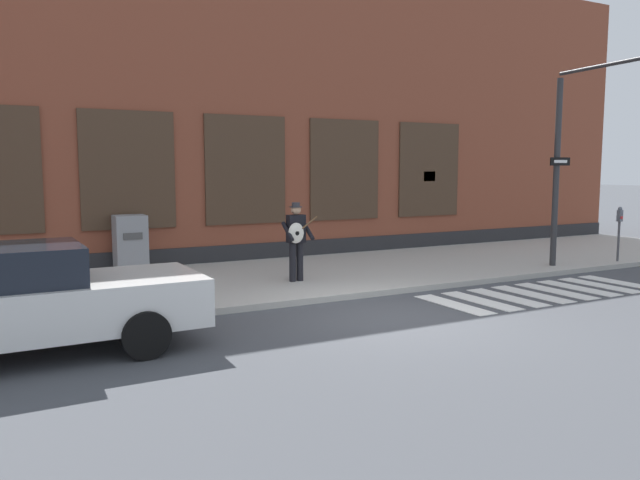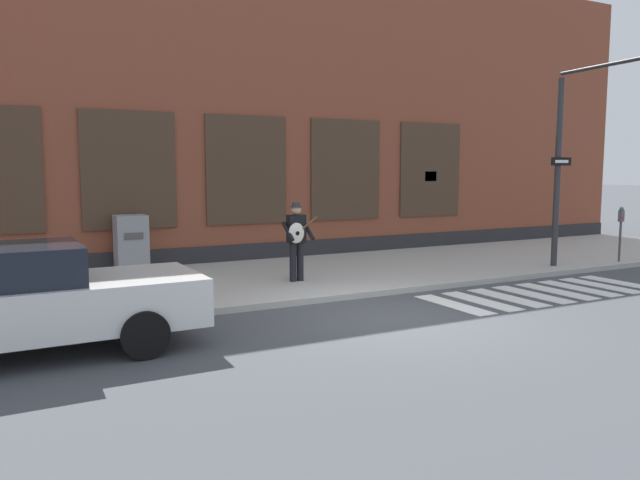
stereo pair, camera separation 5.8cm
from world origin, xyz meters
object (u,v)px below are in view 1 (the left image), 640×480
(red_car, at_px, (25,301))
(traffic_light, at_px, (597,127))
(parking_meter, at_px, (619,226))
(utility_box, at_px, (130,243))
(busker, at_px, (296,237))

(red_car, distance_m, traffic_light, 12.28)
(parking_meter, bearing_deg, red_car, -174.27)
(traffic_light, bearing_deg, utility_box, 150.53)
(traffic_light, xyz_separation_m, utility_box, (-9.40, 5.31, -2.69))
(red_car, height_order, parking_meter, parking_meter)
(busker, distance_m, parking_meter, 8.85)
(red_car, bearing_deg, traffic_light, 2.50)
(traffic_light, bearing_deg, parking_meter, 22.09)
(traffic_light, distance_m, utility_box, 11.13)
(red_car, distance_m, busker, 6.12)
(busker, distance_m, traffic_light, 7.31)
(red_car, xyz_separation_m, traffic_light, (11.96, 0.52, 2.71))
(red_car, xyz_separation_m, parking_meter, (14.18, 1.42, 0.30))
(busker, xyz_separation_m, parking_meter, (8.74, -1.37, -0.02))
(red_car, height_order, utility_box, red_car)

